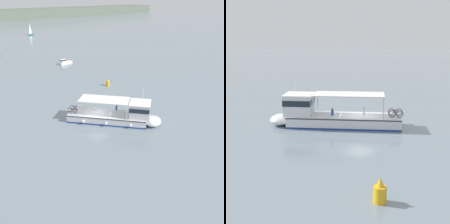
# 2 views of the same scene
# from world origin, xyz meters

# --- Properties ---
(ground_plane) EXTENTS (400.00, 400.00, 0.00)m
(ground_plane) POSITION_xyz_m (0.00, 0.00, 0.00)
(ground_plane) COLOR gray
(ferry_main) EXTENTS (10.00, 12.08, 5.32)m
(ferry_main) POSITION_xyz_m (1.87, -2.57, 1.01)
(ferry_main) COLOR silver
(ferry_main) RESTS_ON ground
(channel_buoy) EXTENTS (0.70, 0.70, 1.40)m
(channel_buoy) POSITION_xyz_m (11.23, 10.10, 0.57)
(channel_buoy) COLOR gold
(channel_buoy) RESTS_ON ground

